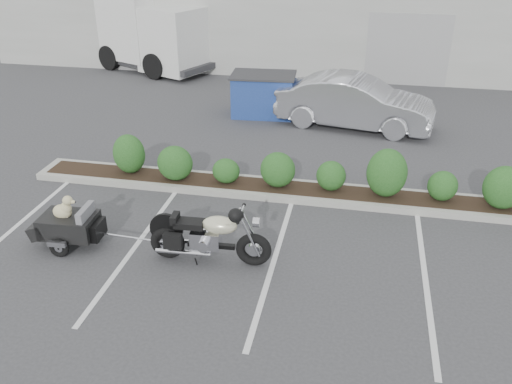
% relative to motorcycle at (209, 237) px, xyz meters
% --- Properties ---
extents(ground, '(90.00, 90.00, 0.00)m').
position_rel_motorcycle_xyz_m(ground, '(-0.05, 0.81, -0.52)').
color(ground, '#38383A').
rests_on(ground, ground).
extents(planter_kerb, '(12.00, 1.00, 0.15)m').
position_rel_motorcycle_xyz_m(planter_kerb, '(0.95, 3.01, -0.44)').
color(planter_kerb, '#9E9E93').
rests_on(planter_kerb, ground).
extents(building, '(26.00, 10.00, 4.00)m').
position_rel_motorcycle_xyz_m(building, '(-0.05, 17.81, 1.48)').
color(building, '#9EA099').
rests_on(building, ground).
extents(motorcycle, '(2.26, 0.77, 1.30)m').
position_rel_motorcycle_xyz_m(motorcycle, '(0.00, 0.00, 0.00)').
color(motorcycle, black).
rests_on(motorcycle, ground).
extents(pet_trailer, '(1.80, 1.01, 1.07)m').
position_rel_motorcycle_xyz_m(pet_trailer, '(-2.78, 0.02, -0.06)').
color(pet_trailer, black).
rests_on(pet_trailer, ground).
extents(sedan, '(4.81, 2.38, 1.51)m').
position_rel_motorcycle_xyz_m(sedan, '(2.28, 7.81, 0.24)').
color(sedan, silver).
rests_on(sedan, ground).
extents(dumpster, '(2.08, 1.50, 1.31)m').
position_rel_motorcycle_xyz_m(dumpster, '(-0.60, 8.37, 0.15)').
color(dumpster, navy).
rests_on(dumpster, ground).
extents(delivery_truck, '(8.08, 5.33, 3.54)m').
position_rel_motorcycle_xyz_m(delivery_truck, '(-7.22, 13.78, 1.18)').
color(delivery_truck, silver).
rests_on(delivery_truck, ground).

